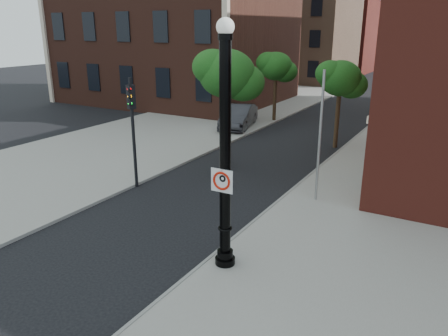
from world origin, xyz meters
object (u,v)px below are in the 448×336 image
Objects in this scene: lamppost at (225,163)px; traffic_signal_right at (383,103)px; parked_car at (239,117)px; no_parking_sign at (222,181)px; traffic_signal_left at (132,115)px.

lamppost reaches higher than traffic_signal_right.
no_parking_sign is at bearing -77.74° from parked_car.
parked_car is 12.43m from traffic_signal_left.
lamppost is 1.43× the size of parked_car.
parked_car is at bearing 118.74° from traffic_signal_left.
parked_car is (-8.12, 16.05, -1.91)m from no_parking_sign.
no_parking_sign is at bearing -103.36° from traffic_signal_right.
traffic_signal_right is (8.76, 5.53, 0.42)m from traffic_signal_left.
traffic_signal_right is at bearing 75.96° from no_parking_sign.
lamppost is 17.99m from parked_car.
lamppost reaches higher than parked_car.
parked_car is at bearing 115.83° from no_parking_sign.
lamppost is at bearing -103.59° from traffic_signal_right.
no_parking_sign is at bearing -9.53° from traffic_signal_left.
lamppost is at bearing 88.65° from no_parking_sign.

